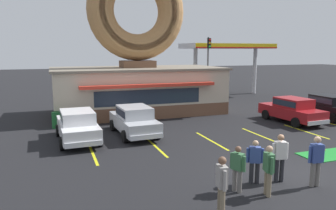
% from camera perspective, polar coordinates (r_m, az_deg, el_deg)
% --- Properties ---
extents(ground_plane, '(160.00, 160.00, 0.00)m').
position_cam_1_polar(ground_plane, '(13.51, 20.36, -10.98)').
color(ground_plane, black).
extents(donut_shop_building, '(12.30, 6.75, 10.96)m').
position_cam_1_polar(donut_shop_building, '(24.33, -5.32, 7.42)').
color(donut_shop_building, brown).
rests_on(donut_shop_building, ground).
extents(mini_donut_near_right, '(0.13, 0.13, 0.04)m').
position_cam_1_polar(mini_donut_near_right, '(16.88, 25.55, -7.08)').
color(mini_donut_near_right, brown).
rests_on(mini_donut_near_right, putting_mat).
extents(mini_donut_mid_centre, '(0.13, 0.13, 0.04)m').
position_cam_1_polar(mini_donut_mid_centre, '(16.28, 24.24, -7.57)').
color(mini_donut_mid_centre, '#D17F47').
rests_on(mini_donut_mid_centre, putting_mat).
extents(car_silver, '(2.13, 4.63, 1.60)m').
position_cam_1_polar(car_silver, '(17.99, -5.93, -2.50)').
color(car_silver, '#B2B5BA').
rests_on(car_silver, ground).
extents(car_black, '(2.04, 4.59, 1.60)m').
position_cam_1_polar(car_black, '(24.84, 25.95, -0.10)').
color(car_black, black).
rests_on(car_black, ground).
extents(car_red, '(2.17, 4.65, 1.60)m').
position_cam_1_polar(car_red, '(22.51, 20.77, -0.66)').
color(car_red, maroon).
rests_on(car_red, ground).
extents(car_white, '(2.12, 4.62, 1.60)m').
position_cam_1_polar(car_white, '(17.28, -15.48, -3.30)').
color(car_white, silver).
rests_on(car_white, ground).
extents(pedestrian_blue_sweater_man, '(0.37, 0.55, 1.54)m').
position_cam_1_polar(pedestrian_blue_sweater_man, '(11.06, 12.03, -10.50)').
color(pedestrian_blue_sweater_man, slate).
rests_on(pedestrian_blue_sweater_man, ground).
extents(pedestrian_hooded_kid, '(0.59, 0.29, 1.76)m').
position_cam_1_polar(pedestrian_hooded_kid, '(12.24, 24.40, -8.52)').
color(pedestrian_hooded_kid, slate).
rests_on(pedestrian_hooded_kid, ground).
extents(pedestrian_leather_jacket_man, '(0.33, 0.58, 1.65)m').
position_cam_1_polar(pedestrian_leather_jacket_man, '(10.99, 17.10, -10.48)').
color(pedestrian_leather_jacket_man, '#7F7056').
rests_on(pedestrian_leather_jacket_man, ground).
extents(pedestrian_clipboard_woman, '(0.30, 0.59, 1.73)m').
position_cam_1_polar(pedestrian_clipboard_woman, '(9.41, 9.34, -13.29)').
color(pedestrian_clipboard_woman, '#7F7056').
rests_on(pedestrian_clipboard_woman, ground).
extents(pedestrian_beanie_man, '(0.59, 0.31, 1.72)m').
position_cam_1_polar(pedestrian_beanie_man, '(12.21, 18.91, -8.34)').
color(pedestrian_beanie_man, '#232328').
rests_on(pedestrian_beanie_man, ground).
extents(pedestrian_crossing_woman, '(0.55, 0.38, 1.55)m').
position_cam_1_polar(pedestrian_crossing_woman, '(11.86, 14.88, -9.22)').
color(pedestrian_crossing_woman, '#232328').
rests_on(pedestrian_crossing_woman, ground).
extents(trash_bin, '(0.57, 0.57, 0.97)m').
position_cam_1_polar(trash_bin, '(20.73, -18.82, -2.43)').
color(trash_bin, '#1E662D').
rests_on(trash_bin, ground).
extents(traffic_light_pole, '(0.28, 0.47, 5.80)m').
position_cam_1_polar(traffic_light_pole, '(30.45, 7.03, 7.73)').
color(traffic_light_pole, '#595B60').
rests_on(traffic_light_pole, ground).
extents(gas_station_canopy, '(9.00, 4.46, 5.30)m').
position_cam_1_polar(gas_station_canopy, '(34.71, 10.19, 9.75)').
color(gas_station_canopy, silver).
rests_on(gas_station_canopy, ground).
extents(parking_stripe_far_left, '(0.12, 3.60, 0.01)m').
position_cam_1_polar(parking_stripe_far_left, '(15.40, -13.01, -8.10)').
color(parking_stripe_far_left, yellow).
rests_on(parking_stripe_far_left, ground).
extents(parking_stripe_left, '(0.12, 3.60, 0.01)m').
position_cam_1_polar(parking_stripe_left, '(15.98, -2.19, -7.21)').
color(parking_stripe_left, yellow).
rests_on(parking_stripe_left, ground).
extents(parking_stripe_mid_left, '(0.12, 3.60, 0.01)m').
position_cam_1_polar(parking_stripe_mid_left, '(17.07, 7.52, -6.19)').
color(parking_stripe_mid_left, yellow).
rests_on(parking_stripe_mid_left, ground).
extents(parking_stripe_centre, '(0.12, 3.60, 0.01)m').
position_cam_1_polar(parking_stripe_centre, '(18.60, 15.82, -5.17)').
color(parking_stripe_centre, yellow).
rests_on(parking_stripe_centre, ground).
extents(parking_stripe_mid_right, '(0.12, 3.60, 0.01)m').
position_cam_1_polar(parking_stripe_mid_right, '(20.45, 22.73, -4.24)').
color(parking_stripe_mid_right, yellow).
rests_on(parking_stripe_mid_right, ground).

